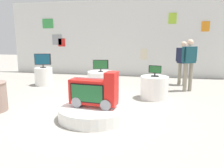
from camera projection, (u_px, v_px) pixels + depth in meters
ground_plane at (82, 113)px, 5.41m from camera, size 30.00×30.00×0.00m
back_wall_display at (121, 39)px, 10.26m from camera, size 10.56×0.13×3.34m
main_display_pedestal at (94, 112)px, 5.03m from camera, size 1.56×1.56×0.26m
novelty_firetruck_tv at (94, 93)px, 4.92m from camera, size 1.06×0.48×0.79m
display_pedestal_left_rear at (154, 87)px, 6.59m from camera, size 0.80×0.80×0.65m
tv_on_left_rear at (155, 71)px, 6.49m from camera, size 0.36×0.24×0.31m
display_pedestal_center_rear at (44, 76)px, 8.41m from camera, size 0.65×0.65×0.65m
tv_on_center_rear at (43, 60)px, 8.28m from camera, size 0.57×0.22×0.51m
display_pedestal_right_rear at (101, 81)px, 7.48m from camera, size 0.86×0.86×0.65m
tv_on_right_rear at (101, 65)px, 7.36m from camera, size 0.49×0.17×0.38m
shopper_browsing_near_truck at (189, 61)px, 7.32m from camera, size 0.50×0.36×1.68m
shopper_browsing_rear at (183, 60)px, 8.28m from camera, size 0.49×0.37×1.59m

